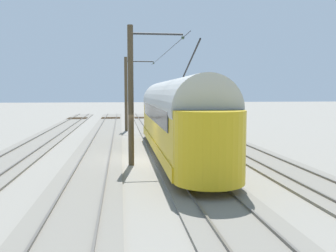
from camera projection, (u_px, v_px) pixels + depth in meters
name	position (u px, v px, depth m)	size (l,w,h in m)	color
ground_plane	(138.00, 161.00, 18.86)	(220.00, 220.00, 0.00)	gray
track_streetcar_siding	(257.00, 156.00, 20.02)	(2.80, 80.00, 0.18)	slate
track_adjacent_siding	(179.00, 158.00, 19.45)	(2.80, 80.00, 0.18)	slate
track_third_siding	(95.00, 160.00, 18.88)	(2.80, 80.00, 0.18)	slate
track_outer_siding	(7.00, 162.00, 18.31)	(2.80, 80.00, 0.18)	slate
vintage_streetcar	(176.00, 116.00, 20.35)	(2.65, 18.24, 5.50)	gold
catenary_pole_foreground	(127.00, 93.00, 33.28)	(2.79, 0.28, 6.81)	#4C3D28
catenary_pole_mid_near	(132.00, 93.00, 17.58)	(2.79, 0.28, 6.81)	#4C3D28
overhead_wire_run	(161.00, 55.00, 26.08)	(2.58, 19.91, 0.18)	black
track_end_bumper	(209.00, 130.00, 30.99)	(1.80, 0.60, 0.80)	#B2A519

